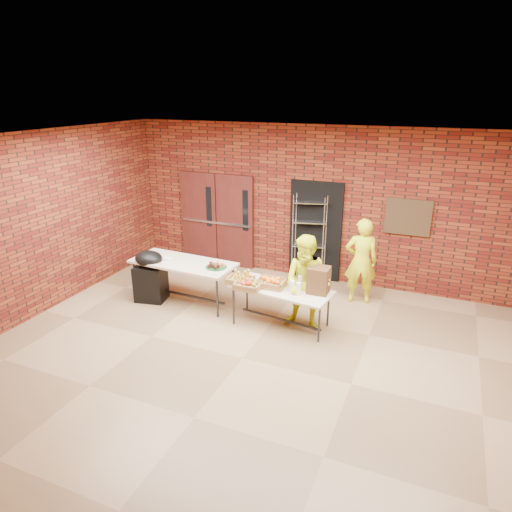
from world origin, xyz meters
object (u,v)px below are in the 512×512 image
Objects in this scene: table_left at (183,265)px; covered_grill at (150,276)px; table_right at (281,291)px; coffee_dispenser at (319,280)px; volunteer_man at (307,283)px; wire_rack at (309,239)px; volunteer_woman at (361,261)px.

covered_grill is at bearing -160.61° from table_left.
table_right is 0.68m from coffee_dispenser.
table_right is at bearing -165.74° from volunteer_man.
table_right is at bearing -99.28° from wire_rack.
wire_rack is 1.85× the size of covered_grill.
volunteer_woman is at bearing 67.02° from volunteer_man.
table_left is 2.02m from table_right.
volunteer_woman reaches higher than coffee_dispenser.
wire_rack is at bearing 29.25° from covered_grill.
table_right is 0.47m from volunteer_man.
coffee_dispenser is 0.27× the size of volunteer_man.
volunteer_man is (-0.63, -1.37, -0.01)m from volunteer_woman.
table_right is at bearing -172.96° from coffee_dispenser.
coffee_dispenser is (2.63, -0.10, 0.18)m from table_left.
volunteer_man reaches higher than covered_grill.
table_left is 0.70m from covered_grill.
covered_grill is at bearing -178.45° from coffee_dispenser.
volunteer_man is (3.06, 0.11, 0.32)m from covered_grill.
covered_grill is 3.99m from volunteer_woman.
wire_rack is at bearing 49.32° from table_left.
table_left is 3.32m from volunteer_woman.
table_right is 1.81m from volunteer_woman.
wire_rack is 2.14m from table_right.
table_right is (2.01, -0.17, -0.10)m from table_left.
covered_grill is at bearing -152.96° from wire_rack.
coffee_dispenser is 0.27× the size of volunteer_woman.
covered_grill is 3.08m from volunteer_man.
table_left is 4.55× the size of coffee_dispenser.
volunteer_woman is at bearing 10.43° from covered_grill.
volunteer_man is at bearing 50.77° from volunteer_woman.
coffee_dispenser is at bearing 58.17° from volunteer_woman.
wire_rack is 2.69m from table_left.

